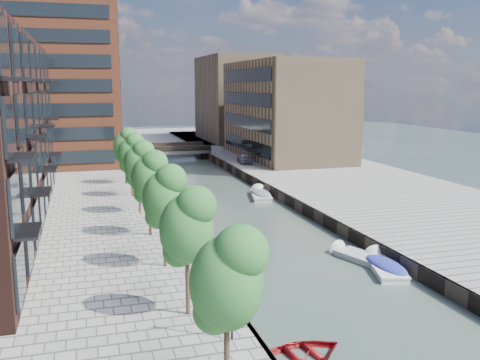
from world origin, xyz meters
name	(u,v)px	position (x,y,z in m)	size (l,w,h in m)	color
water	(216,199)	(0.00, 40.00, 0.00)	(300.00, 300.00, 0.00)	#38473F
quay_right	(355,186)	(16.00, 40.00, 0.50)	(20.00, 140.00, 1.00)	gray
quay_wall_left	(156,198)	(-6.10, 40.00, 0.50)	(0.25, 140.00, 1.00)	#332823
quay_wall_right	(271,191)	(6.10, 40.00, 0.50)	(0.25, 140.00, 1.00)	#332823
far_closure	(147,139)	(0.00, 100.00, 0.50)	(80.00, 40.00, 1.00)	gray
tower	(45,51)	(-17.00, 65.00, 16.00)	(18.00, 18.00, 30.00)	brown
tan_block_near	(285,110)	(16.00, 62.00, 8.00)	(12.00, 25.00, 14.00)	#8F7557
tan_block_far	(236,99)	(16.00, 88.00, 9.00)	(12.00, 20.00, 16.00)	#8F7557
bridge	(167,150)	(0.00, 72.00, 1.39)	(13.00, 6.00, 1.30)	gray
tree_0	(226,277)	(-8.50, 4.00, 5.31)	(2.50, 2.50, 5.95)	#382619
tree_1	(186,224)	(-8.50, 11.00, 5.31)	(2.50, 2.50, 5.95)	#382619
tree_2	(164,195)	(-8.50, 18.00, 5.31)	(2.50, 2.50, 5.95)	#382619
tree_3	(149,175)	(-8.50, 25.00, 5.31)	(2.50, 2.50, 5.95)	#382619
tree_4	(138,162)	(-8.50, 32.00, 5.31)	(2.50, 2.50, 5.95)	#382619
tree_5	(131,152)	(-8.50, 39.00, 5.31)	(2.50, 2.50, 5.95)	#382619
tree_6	(125,144)	(-8.50, 46.00, 5.31)	(2.50, 2.50, 5.95)	#382619
lamp_0	(232,282)	(-7.20, 8.00, 3.51)	(0.24, 0.24, 4.12)	black
lamp_1	(170,202)	(-7.20, 24.00, 3.51)	(0.24, 0.24, 4.12)	black
lamp_2	(144,168)	(-7.20, 40.00, 3.51)	(0.24, 0.24, 4.12)	black
sloop_2	(300,359)	(-4.37, 7.28, 0.00)	(2.99, 4.18, 0.87)	maroon
sloop_3	(205,246)	(-4.65, 24.44, 0.00)	(2.89, 4.04, 0.84)	white
sloop_4	(159,192)	(-5.11, 45.35, 0.00)	(2.89, 4.04, 0.84)	black
motorboat_2	(358,258)	(4.56, 18.51, 0.09)	(3.08, 5.07, 1.60)	#BBBBB9
motorboat_3	(384,266)	(5.16, 16.29, 0.20)	(3.08, 5.29, 1.67)	white
motorboat_4	(260,195)	(4.75, 39.65, 0.22)	(2.97, 5.64, 1.79)	silver
car	(245,158)	(8.46, 57.49, 1.72)	(1.70, 4.23, 1.44)	#9A9B9E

